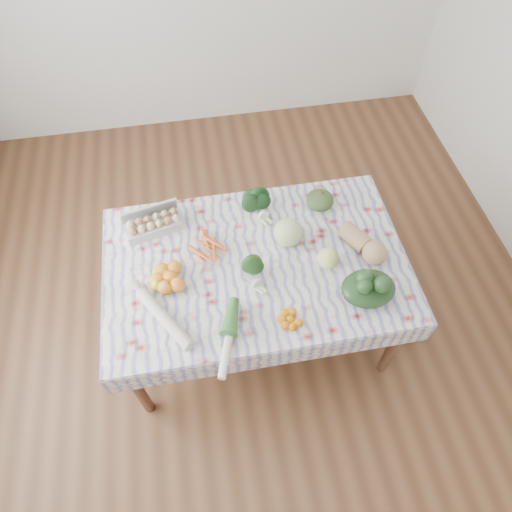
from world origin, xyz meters
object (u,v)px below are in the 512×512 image
Objects in this scene: cabbage at (288,233)px; butternut_squash at (364,243)px; kabocha_squash at (320,200)px; grapefruit at (328,258)px; egg_carton at (155,225)px; dining_table at (256,270)px.

cabbage is 0.42m from butternut_squash.
cabbage reaches higher than butternut_squash.
kabocha_squash is 1.39× the size of grapefruit.
egg_carton is 2.81× the size of grapefruit.
egg_carton is at bearing 134.50° from butternut_squash.
dining_table is at bearing -44.10° from egg_carton.
dining_table is 0.41m from grapefruit.
dining_table is 0.63m from egg_carton.
cabbage reaches higher than kabocha_squash.
grapefruit reaches higher than dining_table.
butternut_squash is 2.49× the size of grapefruit.
egg_carton is 1.18m from butternut_squash.
kabocha_squash is 0.56× the size of butternut_squash.
egg_carton is 0.76m from cabbage.
grapefruit is (-0.22, -0.06, -0.01)m from butternut_squash.
kabocha_squash is at bearing 81.03° from grapefruit.
egg_carton reaches higher than dining_table.
kabocha_squash is 1.00× the size of cabbage.
grapefruit is at bearing -12.14° from dining_table.
butternut_squash reaches higher than egg_carton.
dining_table is at bearing 149.23° from butternut_squash.
butternut_squash reaches higher than kabocha_squash.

